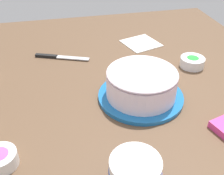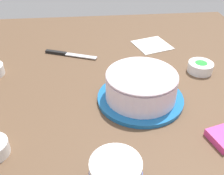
# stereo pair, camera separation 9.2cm
# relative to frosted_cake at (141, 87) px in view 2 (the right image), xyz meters

# --- Properties ---
(ground_plane) EXTENTS (1.54, 1.54, 0.00)m
(ground_plane) POSITION_rel_frosted_cake_xyz_m (0.14, -0.05, -0.05)
(ground_plane) COLOR brown
(frosted_cake) EXTENTS (0.29, 0.29, 0.12)m
(frosted_cake) POSITION_rel_frosted_cake_xyz_m (0.00, 0.00, 0.00)
(frosted_cake) COLOR #1E6BB2
(frosted_cake) RESTS_ON ground_plane
(frosting_tub) EXTENTS (0.12, 0.12, 0.09)m
(frosting_tub) POSITION_rel_frosted_cake_xyz_m (0.12, 0.33, -0.01)
(frosting_tub) COLOR white
(frosting_tub) RESTS_ON ground_plane
(spreading_knife) EXTENTS (0.23, 0.11, 0.01)m
(spreading_knife) POSITION_rel_frosted_cake_xyz_m (0.26, -0.35, -0.05)
(spreading_knife) COLOR silver
(spreading_knife) RESTS_ON ground_plane
(sprinkle_bowl_green) EXTENTS (0.10, 0.10, 0.04)m
(sprinkle_bowl_green) POSITION_rel_frosted_cake_xyz_m (-0.27, -0.16, -0.03)
(sprinkle_bowl_green) COLOR white
(sprinkle_bowl_green) RESTS_ON ground_plane
(paper_napkin) EXTENTS (0.19, 0.19, 0.01)m
(paper_napkin) POSITION_rel_frosted_cake_xyz_m (-0.13, -0.41, -0.05)
(paper_napkin) COLOR white
(paper_napkin) RESTS_ON ground_plane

